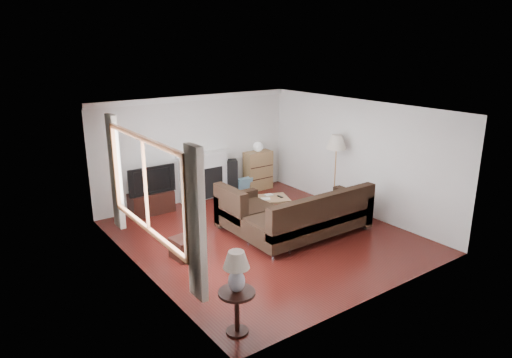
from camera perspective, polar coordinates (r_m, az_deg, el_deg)
room at (r=8.60m, az=1.17°, el=0.49°), size 5.10×5.60×2.54m
window at (r=7.19m, az=-13.66°, el=-0.76°), size 0.12×2.74×1.54m
curtain_near at (r=5.96m, az=-7.48°, el=-5.64°), size 0.10×0.35×2.10m
curtain_far at (r=8.63m, az=-17.16°, el=0.82°), size 0.10×0.35×2.10m
fireplace at (r=11.00m, az=-6.49°, el=0.35°), size 1.40×0.26×1.15m
tv_stand at (r=10.40m, az=-12.94°, el=-2.90°), size 0.96×0.43×0.48m
television at (r=10.23m, az=-13.14°, el=-0.01°), size 1.06×0.14×0.61m
speaker_left at (r=10.52m, az=-11.29°, el=-1.52°), size 0.28×0.32×0.84m
speaker_right at (r=11.31m, az=-3.00°, el=0.20°), size 0.35×0.37×0.89m
bookshelf at (r=11.72m, az=0.25°, el=1.08°), size 0.72×0.34×0.99m
globe_lamp at (r=11.56m, az=0.26°, el=4.05°), size 0.25×0.25×0.25m
sectional_sofa at (r=8.90m, az=6.72°, el=-4.49°), size 2.79×2.04×0.90m
coffee_table at (r=9.93m, az=0.93°, el=-3.56°), size 1.22×0.94×0.42m
footstool at (r=8.21m, az=-8.80°, el=-8.48°), size 0.49×0.49×0.37m
floor_lamp at (r=10.35m, az=9.85°, el=0.79°), size 0.54×0.54×1.72m
side_table at (r=6.15m, az=-2.39°, el=-16.28°), size 0.48×0.48×0.60m
table_lamp at (r=5.86m, az=-2.46°, el=-11.54°), size 0.34×0.34×0.55m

